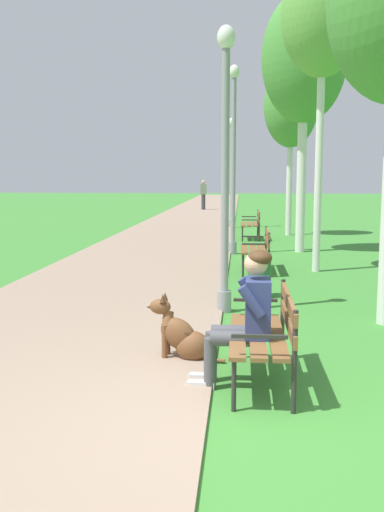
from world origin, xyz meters
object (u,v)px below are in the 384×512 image
birch_tree_fifth (291,106)px  pedestrian_distant (203,195)px  birch_tree_third (323,16)px  litter_bin (259,275)px  lamp_post_mid (233,158)px  dog_brown (183,336)px  park_bench_near (268,329)px  lamp_post_far (232,171)px  lamp_post_near (225,168)px  park_bench_mid (258,246)px  park_bench_far (252,222)px  birch_tree_fourth (304,60)px  person_seated_on_near_bench (245,313)px

birch_tree_fifth → pedestrian_distant: bearing=105.0°
birch_tree_third → litter_bin: (-1.20, -2.61, -4.53)m
lamp_post_mid → dog_brown: bearing=-92.7°
park_bench_near → lamp_post_far: (-0.61, 16.26, 1.54)m
park_bench_near → birch_tree_third: size_ratio=0.25×
lamp_post_near → dog_brown: bearing=-99.3°
park_bench_mid → dog_brown: (-0.93, -5.80, -0.25)m
park_bench_near → lamp_post_near: size_ratio=0.39×
park_bench_mid → birch_tree_fifth: birch_tree_fifth is taller
park_bench_far → lamp_post_far: lamp_post_far is taller
lamp_post_near → lamp_post_mid: 6.17m
birch_tree_fifth → dog_brown: bearing=-99.1°
park_bench_near → lamp_post_mid: (-0.45, 8.98, 1.80)m
lamp_post_near → lamp_post_mid: (0.03, 6.16, 0.31)m
park_bench_near → dog_brown: (-0.84, 0.58, -0.25)m
dog_brown → pedestrian_distant: (-1.49, 26.61, 0.58)m
park_bench_far → pedestrian_distant: (-2.43, 14.75, 0.33)m
birch_tree_third → birch_tree_fifth: (0.02, 7.26, -0.83)m
park_bench_mid → birch_tree_fourth: 5.34m
park_bench_near → lamp_post_far: lamp_post_far is taller
park_bench_far → birch_tree_third: size_ratio=0.25×
park_bench_far → litter_bin: bearing=-90.3°
park_bench_far → dog_brown: park_bench_far is taller
lamp_post_near → lamp_post_mid: bearing=89.7°
park_bench_mid → pedestrian_distant: size_ratio=0.91×
lamp_post_far → pedestrian_distant: size_ratio=2.40×
dog_brown → pedestrian_distant: size_ratio=0.50×
park_bench_near → park_bench_mid: (0.09, 6.38, 0.00)m
lamp_post_near → litter_bin: 2.03m
park_bench_mid → dog_brown: 5.88m
birch_tree_third → birch_tree_fourth: 3.06m
park_bench_near → park_bench_mid: 6.38m
park_bench_mid → dog_brown: park_bench_mid is taller
dog_brown → lamp_post_far: size_ratio=0.21×
person_seated_on_near_bench → litter_bin: size_ratio=1.79×
dog_brown → lamp_post_near: 2.86m
park_bench_far → person_seated_on_near_bench: size_ratio=1.20×
park_bench_near → park_bench_mid: same height
park_bench_far → lamp_post_mid: size_ratio=0.33×
park_bench_mid → litter_bin: park_bench_mid is taller
park_bench_far → lamp_post_near: 9.76m
dog_brown → litter_bin: size_ratio=1.19×
person_seated_on_near_bench → dog_brown: (-0.63, 0.69, -0.42)m
birch_tree_third → pedestrian_distant: 21.40m
park_bench_mid → birch_tree_fifth: (1.18, 7.36, 3.54)m
lamp_post_near → litter_bin: size_ratio=5.53×
lamp_post_far → birch_tree_fourth: 7.45m
person_seated_on_near_bench → litter_bin: person_seated_on_near_bench is taller
dog_brown → birch_tree_fourth: birch_tree_fourth is taller
lamp_post_far → pedestrian_distant: lamp_post_far is taller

